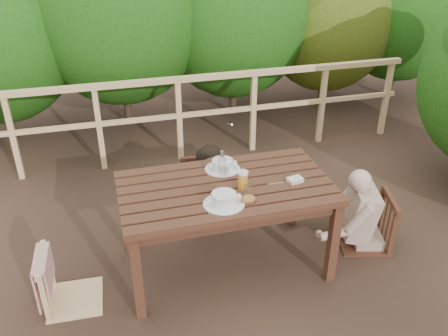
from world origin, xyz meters
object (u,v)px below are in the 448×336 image
object	(u,v)px
bottle	(222,165)
chair_left	(67,256)
chair_far	(208,168)
woman	(207,157)
soup_far	(222,165)
butter_tub	(295,181)
bread_roll	(248,199)
beer_glass	(243,180)
tumbler	(248,191)
chair_right	(369,200)
table	(226,227)
diner_right	(375,184)
soup_near	(224,200)

from	to	relation	value
bottle	chair_left	bearing A→B (deg)	-168.87
chair_far	woman	size ratio (longest dim) A/B	0.81
soup_far	butter_tub	bearing A→B (deg)	-36.00
bread_roll	beer_glass	world-z (taller)	beer_glass
beer_glass	tumbler	xyz separation A→B (m)	(0.01, -0.10, -0.04)
chair_left	chair_right	xyz separation A→B (m)	(2.50, 0.07, 0.02)
table	beer_glass	world-z (taller)	beer_glass
bread_roll	beer_glass	xyz separation A→B (m)	(0.02, 0.20, 0.04)
diner_right	bread_roll	distance (m)	1.24
soup_near	chair_far	bearing A→B (deg)	82.75
soup_far	woman	bearing A→B (deg)	89.07
diner_right	soup_near	distance (m)	1.42
chair_right	butter_tub	world-z (taller)	chair_right
soup_near	butter_tub	xyz separation A→B (m)	(0.62, 0.15, -0.03)
chair_right	bread_roll	size ratio (longest dim) A/B	7.80
table	butter_tub	distance (m)	0.68
chair_right	tumbler	size ratio (longest dim) A/B	10.60
beer_glass	tumbler	bearing A→B (deg)	-85.79
woman	soup_near	distance (m)	1.13
chair_far	tumbler	size ratio (longest dim) A/B	11.40
diner_right	soup_near	bearing A→B (deg)	114.15
woman	butter_tub	distance (m)	1.08
bread_roll	butter_tub	distance (m)	0.47
diner_right	bread_roll	world-z (taller)	diner_right
woman	soup_far	world-z (taller)	woman
tumbler	butter_tub	bearing A→B (deg)	10.00
soup_near	beer_glass	xyz separation A→B (m)	(0.20, 0.18, 0.03)
table	chair_right	size ratio (longest dim) A/B	1.86
table	bread_roll	bearing A→B (deg)	-69.85
woman	bread_roll	world-z (taller)	woman
chair_left	beer_glass	world-z (taller)	beer_glass
chair_far	soup_far	xyz separation A→B (m)	(-0.01, -0.57, 0.33)
soup_near	bottle	world-z (taller)	bottle
bottle	butter_tub	size ratio (longest dim) A/B	2.09
bread_roll	bottle	size ratio (longest dim) A/B	0.46
bottle	tumbler	xyz separation A→B (m)	(0.12, -0.31, -0.08)
chair_far	beer_glass	size ratio (longest dim) A/B	6.10
table	tumbler	bearing A→B (deg)	-53.72
chair_right	butter_tub	size ratio (longest dim) A/B	7.56
table	bottle	distance (m)	0.52
beer_glass	soup_far	bearing A→B (deg)	102.30
woman	beer_glass	world-z (taller)	woman
chair_far	chair_right	world-z (taller)	chair_far
chair_right	diner_right	world-z (taller)	diner_right
tumbler	table	bearing A→B (deg)	126.28
chair_left	soup_far	size ratio (longest dim) A/B	2.94
chair_far	butter_tub	bearing A→B (deg)	-59.08
soup_near	beer_glass	size ratio (longest dim) A/B	1.96
soup_near	butter_tub	distance (m)	0.64
chair_right	bottle	xyz separation A→B (m)	(-1.27, 0.18, 0.44)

